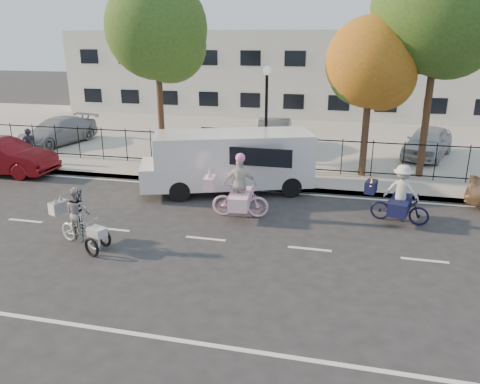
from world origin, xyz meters
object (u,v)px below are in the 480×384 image
(red_sedan, at_px, (2,157))
(white_van, at_px, (230,159))
(zebra_trike, at_px, (80,223))
(unicorn_bike, at_px, (239,194))
(pedestrian, at_px, (29,146))
(lot_car_d, at_px, (428,142))
(lot_car_a, at_px, (57,131))
(lamppost, at_px, (266,101))
(bull_bike, at_px, (400,200))
(lot_car_c, at_px, (274,135))

(red_sedan, bearing_deg, white_van, -90.64)
(zebra_trike, distance_m, red_sedan, 9.14)
(unicorn_bike, relative_size, red_sedan, 0.46)
(zebra_trike, xyz_separation_m, unicorn_bike, (3.79, 3.16, 0.12))
(zebra_trike, height_order, pedestrian, pedestrian)
(unicorn_bike, xyz_separation_m, lot_car_d, (6.92, 9.24, 0.08))
(pedestrian, distance_m, lot_car_a, 3.92)
(pedestrian, bearing_deg, white_van, 137.39)
(lamppost, relative_size, red_sedan, 0.95)
(red_sedan, distance_m, pedestrian, 1.43)
(unicorn_bike, distance_m, lot_car_a, 14.00)
(bull_bike, relative_size, lot_car_d, 0.49)
(white_van, distance_m, red_sedan, 9.98)
(bull_bike, relative_size, lot_car_c, 0.46)
(bull_bike, relative_size, lot_car_a, 0.44)
(lamppost, bearing_deg, white_van, -111.88)
(red_sedan, bearing_deg, unicorn_bike, -103.78)
(lot_car_c, bearing_deg, lot_car_d, -3.36)
(lamppost, height_order, lot_car_d, lamppost)
(pedestrian, height_order, lot_car_c, pedestrian)
(zebra_trike, xyz_separation_m, red_sedan, (-7.13, 5.71, 0.09))
(unicorn_bike, height_order, lot_car_a, unicorn_bike)
(lamppost, relative_size, lot_car_a, 0.92)
(lot_car_a, relative_size, lot_car_d, 1.12)
(unicorn_bike, bearing_deg, bull_bike, -87.45)
(white_van, distance_m, lot_car_a, 11.91)
(lamppost, height_order, lot_car_c, lamppost)
(red_sedan, bearing_deg, lamppost, -78.71)
(red_sedan, distance_m, lot_car_c, 12.40)
(lamppost, bearing_deg, red_sedan, -168.08)
(lot_car_a, xyz_separation_m, lot_car_c, (11.29, 1.43, 0.05))
(bull_bike, bearing_deg, lot_car_a, 80.40)
(zebra_trike, height_order, bull_bike, bull_bike)
(white_van, distance_m, lot_car_c, 6.59)
(zebra_trike, distance_m, lot_car_a, 13.42)
(lot_car_a, height_order, lot_car_c, lot_car_c)
(lot_car_c, bearing_deg, unicorn_bike, -91.78)
(lot_car_a, xyz_separation_m, lot_car_d, (18.62, 1.55, 0.04))
(white_van, relative_size, lot_car_c, 1.52)
(zebra_trike, distance_m, unicorn_bike, 4.93)
(lot_car_a, bearing_deg, lot_car_c, 19.30)
(bull_bike, height_order, lot_car_a, bull_bike)
(bull_bike, xyz_separation_m, lot_car_c, (-5.38, 8.40, 0.14))
(bull_bike, bearing_deg, lot_car_c, 45.75)
(lamppost, distance_m, zebra_trike, 9.18)
(white_van, bearing_deg, lot_car_c, 64.89)
(zebra_trike, bearing_deg, bull_bike, -45.14)
(unicorn_bike, xyz_separation_m, bull_bike, (4.98, 0.71, -0.04))
(lot_car_d, bearing_deg, white_van, -120.04)
(lamppost, xyz_separation_m, lot_car_c, (-0.37, 4.26, -2.23))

